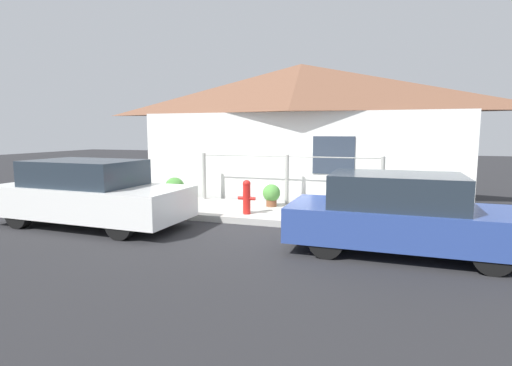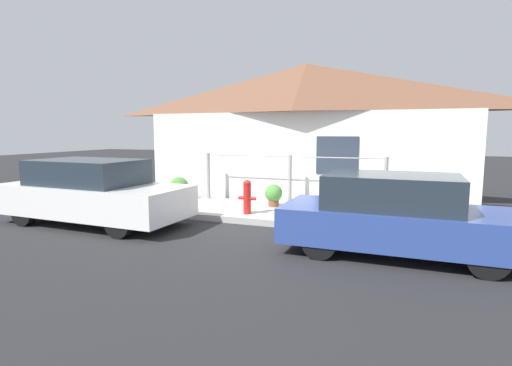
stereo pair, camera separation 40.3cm
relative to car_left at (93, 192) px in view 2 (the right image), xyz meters
The scene contains 10 objects.
ground_plane 3.83m from the car_left, 16.97° to the left, with size 60.00×60.00×0.00m, color #262628.
sidewalk 4.27m from the car_left, 31.53° to the left, with size 24.00×2.22×0.15m.
house 6.39m from the car_left, 52.51° to the left, with size 9.50×2.23×4.00m.
fence 4.80m from the car_left, 41.35° to the left, with size 4.90×0.10×1.29m.
car_left is the anchor object (origin of this frame).
car_right 6.36m from the car_left, ahead, with size 3.85×1.64×1.34m.
fire_hydrant 3.43m from the car_left, 27.03° to the left, with size 0.41×0.18×0.80m.
potted_plant_near_hydrant 4.26m from the car_left, 38.51° to the left, with size 0.45×0.45×0.57m.
potted_plant_by_fence 2.85m from the car_left, 80.67° to the left, with size 0.55×0.55×0.62m.
potted_plant_corner 6.75m from the car_left, 22.25° to the left, with size 0.54×0.54×0.67m.
Camera 2 is at (2.87, -7.96, 2.04)m, focal length 28.00 mm.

